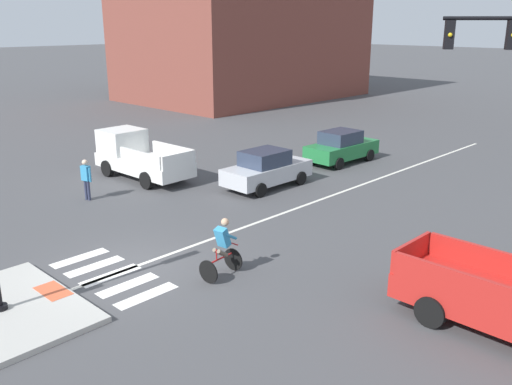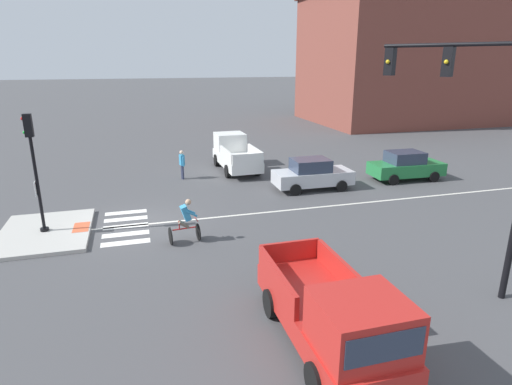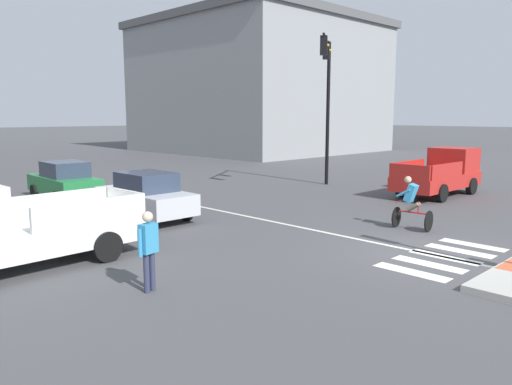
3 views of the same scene
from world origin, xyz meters
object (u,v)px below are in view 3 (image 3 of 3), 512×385
car_green_westbound_distant (65,181)px  traffic_light_mast (327,87)px  pickup_truck_red_cross_right (442,173)px  cyclist (411,202)px  car_silver_westbound_far (145,196)px  pedestrian_at_curb_left (148,245)px  pickup_truck_white_cross_left (11,229)px

car_green_westbound_distant → traffic_light_mast: bearing=-27.2°
pickup_truck_red_cross_right → cyclist: pickup_truck_red_cross_right is taller
car_silver_westbound_far → cyclist: (5.08, -7.26, 0.06)m
car_green_westbound_distant → pickup_truck_red_cross_right: 16.59m
pickup_truck_red_cross_right → cyclist: (-7.38, -2.46, -0.11)m
traffic_light_mast → pickup_truck_red_cross_right: size_ratio=1.41×
cyclist → pickup_truck_red_cross_right: bearing=18.4°
traffic_light_mast → pedestrian_at_curb_left: (-14.44, -6.64, -3.94)m
pickup_truck_white_cross_left → car_green_westbound_distant: bearing=59.7°
cyclist → pedestrian_at_curb_left: cyclist is taller
pedestrian_at_curb_left → cyclist: bearing=-5.8°
car_silver_westbound_far → pickup_truck_red_cross_right: (12.47, -4.79, 0.17)m
pickup_truck_red_cross_right → pedestrian_at_curb_left: (-16.38, -1.54, 0.00)m
pickup_truck_red_cross_right → cyclist: 7.78m
pickup_truck_white_cross_left → cyclist: pickup_truck_white_cross_left is taller
traffic_light_mast → pickup_truck_red_cross_right: 6.73m
traffic_light_mast → car_silver_westbound_far: 11.30m
traffic_light_mast → car_silver_westbound_far: (-10.52, -0.30, -4.11)m
car_silver_westbound_far → pickup_truck_red_cross_right: size_ratio=0.81×
traffic_light_mast → pedestrian_at_curb_left: traffic_light_mast is taller
pickup_truck_red_cross_right → pedestrian_at_curb_left: 16.46m
pickup_truck_white_cross_left → pickup_truck_red_cross_right: 17.96m
car_green_westbound_distant → pickup_truck_white_cross_left: 10.16m
pickup_truck_red_cross_right → car_green_westbound_distant: bearing=140.1°
pickup_truck_white_cross_left → cyclist: 11.34m
traffic_light_mast → pickup_truck_red_cross_right: (1.95, -5.10, -3.94)m
car_green_westbound_distant → pedestrian_at_curb_left: 12.72m
pickup_truck_red_cross_right → pedestrian_at_curb_left: size_ratio=3.06×
traffic_light_mast → cyclist: bearing=-125.7°
cyclist → pedestrian_at_curb_left: 9.05m
car_green_westbound_distant → car_silver_westbound_far: same height
pickup_truck_white_cross_left → traffic_light_mast: bearing=11.4°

